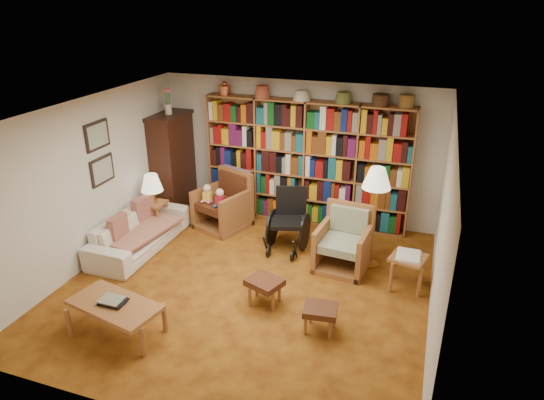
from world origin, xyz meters
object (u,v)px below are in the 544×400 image
at_px(side_table_lamp, 154,210).
at_px(armchair_leather, 225,203).
at_px(armchair_sage, 344,243).
at_px(wheelchair, 288,221).
at_px(side_table_papers, 408,262).
at_px(sofa, 140,232).
at_px(footstool_a, 265,284).
at_px(coffee_table, 115,307).
at_px(footstool_b, 320,311).
at_px(floor_lamp, 377,182).

relative_size(side_table_lamp, armchair_leather, 0.50).
bearing_deg(armchair_sage, armchair_leather, 163.18).
xyz_separation_m(wheelchair, side_table_papers, (1.92, -0.59, -0.05)).
relative_size(sofa, wheelchair, 1.94).
height_order(side_table_lamp, footstool_a, side_table_lamp).
height_order(side_table_lamp, coffee_table, side_table_lamp).
xyz_separation_m(footstool_b, coffee_table, (-2.32, -0.87, 0.11)).
height_order(floor_lamp, side_table_papers, floor_lamp).
distance_m(sofa, armchair_sage, 3.29).
height_order(wheelchair, footstool_b, wheelchair).
distance_m(sofa, coffee_table, 2.21).
relative_size(sofa, armchair_leather, 1.87).
relative_size(side_table_lamp, floor_lamp, 0.34).
xyz_separation_m(sofa, floor_lamp, (3.63, 0.67, 1.07)).
distance_m(wheelchair, side_table_papers, 2.01).
relative_size(armchair_sage, footstool_a, 1.73).
bearing_deg(floor_lamp, side_table_papers, -38.77).
relative_size(armchair_sage, coffee_table, 0.77).
bearing_deg(armchair_sage, footstool_b, -88.58).
height_order(sofa, wheelchair, wheelchair).
xyz_separation_m(footstool_a, coffee_table, (-1.48, -1.18, 0.09)).
xyz_separation_m(armchair_sage, floor_lamp, (0.39, 0.11, 1.00)).
bearing_deg(footstool_b, armchair_sage, 91.42).
bearing_deg(floor_lamp, armchair_sage, -164.00).
distance_m(armchair_leather, coffee_table, 3.23).
height_order(sofa, coffee_table, sofa).
bearing_deg(footstool_a, side_table_papers, 29.92).
distance_m(armchair_sage, wheelchair, 1.00).
bearing_deg(sofa, footstool_b, -108.24).
height_order(side_table_papers, coffee_table, side_table_papers).
bearing_deg(sofa, wheelchair, -69.97).
bearing_deg(floor_lamp, wheelchair, 174.29).
bearing_deg(footstool_a, coffee_table, -141.41).
xyz_separation_m(wheelchair, footstool_b, (1.01, -1.92, -0.18)).
bearing_deg(armchair_leather, footstool_a, -54.00).
bearing_deg(side_table_papers, floor_lamp, 141.23).
bearing_deg(coffee_table, sofa, 115.90).
bearing_deg(side_table_lamp, footstool_b, -27.33).
xyz_separation_m(armchair_leather, wheelchair, (1.32, -0.44, 0.06)).
height_order(armchair_leather, coffee_table, armchair_leather).
bearing_deg(sofa, armchair_sage, -79.68).
distance_m(side_table_papers, footstool_a, 2.03).
height_order(armchair_sage, footstool_a, armchair_sage).
bearing_deg(sofa, side_table_lamp, 9.55).
height_order(sofa, footstool_b, sofa).
bearing_deg(footstool_b, floor_lamp, 79.00).
bearing_deg(footstool_a, sofa, 161.87).
height_order(armchair_leather, footstool_b, armchair_leather).
height_order(armchair_leather, footstool_a, armchair_leather).
relative_size(floor_lamp, side_table_papers, 2.86).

